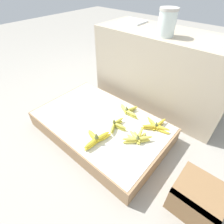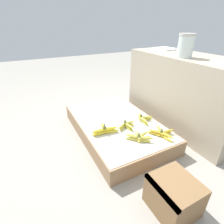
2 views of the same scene
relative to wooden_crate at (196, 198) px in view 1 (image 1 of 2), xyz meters
The scene contains 12 objects.
ground_plane 0.95m from the wooden_crate, behind, with size 10.00×10.00×0.00m, color gray.
display_platform 0.95m from the wooden_crate, behind, with size 1.23×0.78×0.16m.
back_vendor_table 1.24m from the wooden_crate, 131.83° to the left, with size 1.40×0.56×0.80m.
wooden_crate is the anchor object (origin of this frame).
banana_bunch_front_midright 0.80m from the wooden_crate, behind, with size 0.18×0.27×0.11m.
banana_bunch_middle_midright 0.78m from the wooden_crate, behind, with size 0.15×0.23×0.09m.
banana_bunch_middle_right 0.56m from the wooden_crate, 168.31° to the left, with size 0.20×0.23×0.10m.
banana_bunch_back_midright 0.88m from the wooden_crate, 156.85° to the left, with size 0.25×0.17×0.10m.
banana_bunch_back_right 0.61m from the wooden_crate, 146.25° to the left, with size 0.25×0.23×0.09m.
glass_jar 1.33m from the wooden_crate, 135.67° to the left, with size 0.15×0.15×0.22m.
foam_tray_white 1.20m from the wooden_crate, 113.55° to the left, with size 0.21×0.19×0.02m.
foam_tray_dark 1.74m from the wooden_crate, 142.34° to the left, with size 0.26×0.21×0.02m.
Camera 1 is at (0.86, -0.83, 1.26)m, focal length 28.00 mm.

